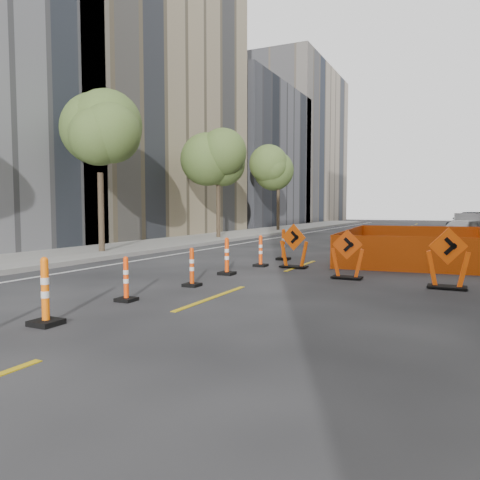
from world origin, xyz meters
The scene contains 21 objects.
ground_plane centered at (0.00, 0.00, 0.00)m, with size 140.00×140.00×0.00m, color black.
sidewalk_left centered at (-9.00, 12.00, 0.07)m, with size 4.00×90.00×0.15m, color gray.
bld_left_c centered at (-17.00, 20.80, 13.00)m, with size 12.00×18.00×26.00m, color tan.
bld_left_d centered at (-17.00, 39.20, 7.00)m, with size 12.00×16.00×14.00m, color #4C4C51.
bld_left_e centered at (-17.00, 55.60, 10.00)m, with size 12.00×20.00×20.00m, color gray.
tree_l_b centered at (-8.40, 10.00, 4.53)m, with size 2.80×2.80×5.95m.
tree_l_c centered at (-8.40, 20.00, 4.53)m, with size 2.80×2.80×5.95m.
tree_l_d centered at (-8.40, 30.00, 4.53)m, with size 2.80×2.80×5.95m.
channelizer_3 centered at (-1.34, 0.82, 0.56)m, with size 0.44×0.44×1.12m, color orange, non-canonical shape.
channelizer_4 centered at (-1.42, 2.94, 0.46)m, with size 0.36×0.36×0.92m, color #FF420A, non-canonical shape.
channelizer_5 centered at (-1.15, 5.05, 0.47)m, with size 0.37×0.37×0.95m, color #DA3E09, non-canonical shape.
channelizer_6 centered at (-1.28, 7.17, 0.53)m, with size 0.42×0.42×1.06m, color #EF440A, non-canonical shape.
channelizer_7 centered at (-1.13, 9.29, 0.51)m, with size 0.40×0.40×1.02m, color #FF460A, non-canonical shape.
channelizer_8 centered at (-1.13, 11.41, 0.57)m, with size 0.45×0.45×1.13m, color #F9520A, non-canonical shape.
chevron_sign_left centered at (-0.05, 9.42, 0.70)m, with size 0.93×0.56×1.40m, color #F2540A, non-canonical shape.
chevron_sign_center centered at (1.98, 7.89, 0.66)m, with size 0.88×0.53×1.32m, color #FF4F0A, non-canonical shape.
chevron_sign_right centered at (4.45, 7.35, 0.72)m, with size 0.96×0.58×1.45m, color #FF520A, non-canonical shape.
safety_fence centered at (3.22, 14.14, 0.53)m, with size 4.98×8.48×1.06m, color #FB490D, non-canonical shape.
parked_car_near centered at (4.72, 22.37, 0.68)m, with size 1.60×3.97×1.35m, color silver.
parked_car_mid centered at (5.08, 28.50, 0.77)m, with size 1.63×4.68×1.54m, color gray.
parked_car_far centered at (5.29, 34.18, 0.80)m, with size 2.23×5.48×1.59m, color black.
Camera 1 is at (4.73, -4.59, 1.91)m, focal length 35.00 mm.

